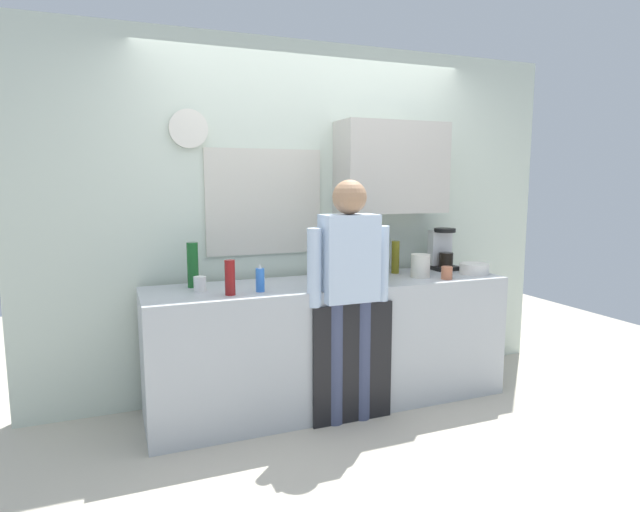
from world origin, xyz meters
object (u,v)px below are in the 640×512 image
Objects in this scene: coffee_maker at (442,251)px; bottle_dark_sauce at (374,271)px; bottle_amber_beer at (380,260)px; mixing_bowl at (474,269)px; bottle_green_wine at (193,265)px; dish_soap at (260,280)px; cup_white_mug at (200,284)px; bottle_red_vinegar at (230,278)px; storage_canister at (420,266)px; bottle_clear_soda at (371,261)px; bottle_olive_oil at (395,257)px; cup_terracotta_mug at (447,273)px; person_at_sink at (349,281)px.

coffee_maker is 0.87m from bottle_dark_sauce.
mixing_bowl is at bearing -15.86° from bottle_amber_beer.
bottle_green_wine reaches higher than dish_soap.
cup_white_mug is at bearing -176.62° from bottle_amber_beer.
bottle_amber_beer is 0.77× the size of bottle_green_wine.
bottle_red_vinegar reaches higher than bottle_dark_sauce.
storage_canister is (1.43, 0.10, -0.02)m from bottle_red_vinegar.
bottle_olive_oil is (0.31, 0.21, -0.01)m from bottle_clear_soda.
cup_terracotta_mug is (0.22, -0.35, -0.08)m from bottle_olive_oil.
cup_white_mug reaches higher than cup_terracotta_mug.
bottle_red_vinegar is 0.79× the size of bottle_clear_soda.
storage_canister reaches higher than mixing_bowl.
person_at_sink is at bearing -16.74° from dish_soap.
cup_terracotta_mug is at bearing -119.96° from coffee_maker.
coffee_maker is at bearing 37.98° from person_at_sink.
person_at_sink reaches higher than bottle_green_wine.
cup_white_mug is at bearing -175.33° from bottle_olive_oil.
bottle_dark_sauce is 0.44m from storage_canister.
person_at_sink is (0.55, -0.16, -0.02)m from dish_soap.
mixing_bowl is at bearing -70.05° from coffee_maker.
bottle_clear_soda is at bearing 177.61° from mixing_bowl.
coffee_maker is 0.46m from cup_terracotta_mug.
cup_terracotta_mug is at bearing -58.00° from bottle_olive_oil.
bottle_olive_oil is at bearing 33.48° from bottle_clear_soda.
bottle_dark_sauce is 1.96× the size of cup_terracotta_mug.
bottle_olive_oil is at bearing -0.80° from bottle_green_wine.
person_at_sink is (-0.28, -0.24, -0.08)m from bottle_clear_soda.
dish_soap is (0.20, 0.03, -0.03)m from bottle_red_vinegar.
coffee_maker is 0.80m from bottle_clear_soda.
bottle_clear_soda reaches higher than storage_canister.
bottle_dark_sauce is at bearing 175.63° from cup_terracotta_mug.
bottle_clear_soda is (-0.76, -0.24, -0.01)m from coffee_maker.
bottle_olive_oil is 0.16× the size of person_at_sink.
bottle_clear_soda is at bearing -133.87° from bottle_amber_beer.
cup_white_mug is 0.96m from person_at_sink.
bottle_clear_soda reaches higher than bottle_amber_beer.
coffee_maker is at bearing 17.75° from bottle_clear_soda.
cup_white_mug is (0.02, -0.14, -0.10)m from bottle_green_wine.
bottle_red_vinegar is 1.03m from bottle_clear_soda.
cup_white_mug is 1.59m from storage_canister.
bottle_red_vinegar is at bearing -167.32° from bottle_amber_beer.
cup_white_mug is at bearing 129.67° from bottle_red_vinegar.
bottle_clear_soda reaches higher than bottle_red_vinegar.
coffee_maker is 1.32× the size of bottle_olive_oil.
cup_white_mug is 0.43× the size of mixing_bowl.
bottle_amber_beer is 0.16m from bottle_olive_oil.
cup_terracotta_mug is 0.82m from person_at_sink.
dish_soap is at bearing -166.47° from bottle_amber_beer.
cup_white_mug is (-1.94, -0.16, -0.10)m from coffee_maker.
cup_white_mug is at bearing 155.98° from dish_soap.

